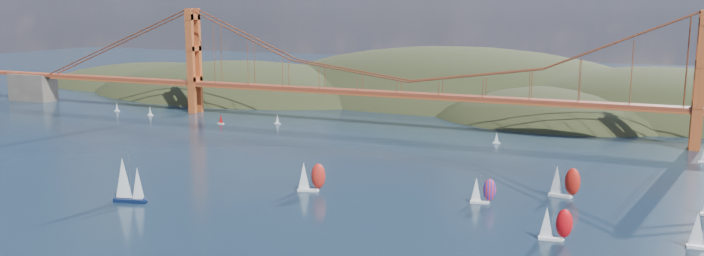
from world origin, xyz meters
The scene contains 14 objects.
ground centered at (0.00, 0.00, 0.00)m, with size 1200.00×1200.00×0.00m, color black.
headlands centered at (44.95, 278.29, -12.46)m, with size 725.00×225.00×96.00m.
bridge centered at (-1.75, 180.00, 32.23)m, with size 552.00×12.00×55.00m.
sloop_navy centered at (-36.39, 31.43, 6.49)m, with size 9.88×6.38×14.71m.
racer_0 centered at (7.43, 62.90, 4.79)m, with size 9.04×5.30×10.13m.
racer_1 centered at (82.37, 46.44, 4.37)m, with size 8.19×3.88×9.24m.
racer_3 centered at (80.03, 87.03, 4.97)m, with size 9.36×4.71×10.53m.
racer_rwb centered at (59.06, 71.04, 4.01)m, with size 7.57×4.21×8.48m.
distant_boat_0 centered at (-161.78, 166.32, 2.41)m, with size 3.00×2.00×4.70m.
distant_boat_1 centered at (-135.68, 161.77, 2.41)m, with size 3.00×2.00×4.70m.
distant_boat_2 centered at (-87.29, 154.72, 2.41)m, with size 3.00×2.00×4.70m.
distant_boat_3 centered at (-62.01, 165.32, 2.41)m, with size 3.00×2.00×4.70m.
distant_boat_4 centered at (121.73, 154.50, 2.41)m, with size 3.00×2.00×4.70m.
distant_boat_8 centered at (45.08, 160.01, 2.41)m, with size 3.00×2.00×4.70m.
Camera 1 is at (100.17, -120.65, 57.03)m, focal length 35.00 mm.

